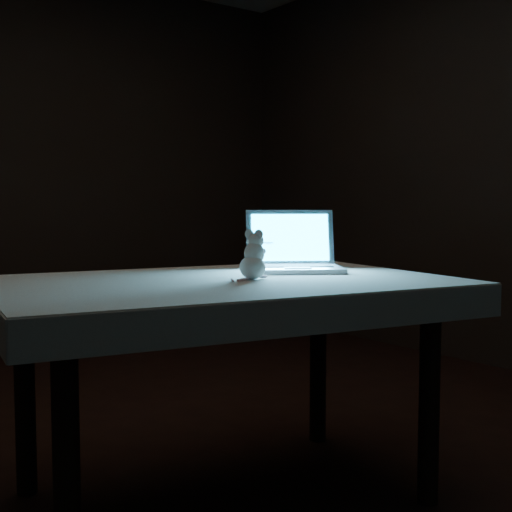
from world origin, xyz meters
TOP-DOWN VIEW (x-y plane):
  - floor at (0.00, 0.00)m, footprint 5.00×5.00m
  - table at (-0.11, -0.38)m, footprint 1.48×1.09m
  - tablecloth at (-0.01, -0.34)m, footprint 1.72×1.47m
  - laptop at (0.25, -0.32)m, footprint 0.44×0.43m
  - plush_mouse at (-0.03, -0.44)m, footprint 0.16×0.16m

SIDE VIEW (x-z plane):
  - floor at x=0.00m, z-range 0.00..0.00m
  - table at x=-0.11m, z-range 0.00..0.72m
  - tablecloth at x=-0.01m, z-range 0.63..0.73m
  - plush_mouse at x=-0.03m, z-range 0.73..0.89m
  - laptop at x=0.25m, z-range 0.73..0.96m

